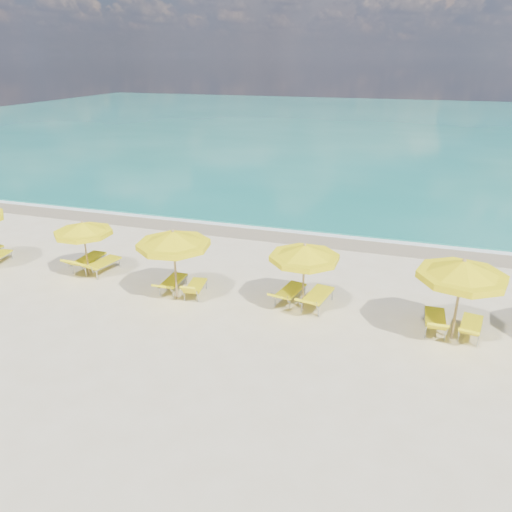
% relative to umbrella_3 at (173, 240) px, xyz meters
% --- Properties ---
extents(ground_plane, '(120.00, 120.00, 0.00)m').
position_rel_umbrella_3_xyz_m(ground_plane, '(2.33, 0.23, -2.15)').
color(ground_plane, beige).
extents(ocean, '(120.00, 80.00, 0.30)m').
position_rel_umbrella_3_xyz_m(ocean, '(2.33, 48.23, -2.15)').
color(ocean, '#147365').
rests_on(ocean, ground).
extents(wet_sand_band, '(120.00, 2.60, 0.01)m').
position_rel_umbrella_3_xyz_m(wet_sand_band, '(2.33, 7.63, -2.15)').
color(wet_sand_band, tan).
rests_on(wet_sand_band, ground).
extents(foam_line, '(120.00, 1.20, 0.03)m').
position_rel_umbrella_3_xyz_m(foam_line, '(2.33, 8.43, -2.15)').
color(foam_line, white).
rests_on(foam_line, ground).
extents(whitecap_near, '(14.00, 0.36, 0.05)m').
position_rel_umbrella_3_xyz_m(whitecap_near, '(-3.67, 17.23, -2.15)').
color(whitecap_near, white).
rests_on(whitecap_near, ground).
extents(whitecap_far, '(18.00, 0.30, 0.05)m').
position_rel_umbrella_3_xyz_m(whitecap_far, '(10.33, 24.23, -2.15)').
color(whitecap_far, white).
rests_on(whitecap_far, ground).
extents(umbrella_2, '(2.81, 2.81, 2.19)m').
position_rel_umbrella_3_xyz_m(umbrella_2, '(-4.10, 0.76, -0.29)').
color(umbrella_2, tan).
rests_on(umbrella_2, ground).
extents(umbrella_3, '(3.04, 3.04, 2.52)m').
position_rel_umbrella_3_xyz_m(umbrella_3, '(0.00, 0.00, 0.00)').
color(umbrella_3, tan).
rests_on(umbrella_3, ground).
extents(umbrella_4, '(3.03, 3.03, 2.32)m').
position_rel_umbrella_3_xyz_m(umbrella_4, '(4.32, 0.58, -0.17)').
color(umbrella_4, tan).
rests_on(umbrella_4, ground).
extents(umbrella_5, '(2.89, 2.89, 2.58)m').
position_rel_umbrella_3_xyz_m(umbrella_5, '(8.97, 0.06, 0.05)').
color(umbrella_5, tan).
rests_on(umbrella_5, ground).
extents(lounger_2_left, '(0.69, 2.01, 0.84)m').
position_rel_umbrella_3_xyz_m(lounger_2_left, '(-4.46, 1.27, -1.91)').
color(lounger_2_left, '#A5A8AD').
rests_on(lounger_2_left, ground).
extents(lounger_2_right, '(0.97, 1.99, 0.82)m').
position_rel_umbrella_3_xyz_m(lounger_2_right, '(-3.74, 1.14, -1.92)').
color(lounger_2_right, '#A5A8AD').
rests_on(lounger_2_right, ground).
extents(lounger_3_left, '(0.62, 1.79, 0.70)m').
position_rel_umbrella_3_xyz_m(lounger_3_left, '(-0.41, 0.51, -1.94)').
color(lounger_3_left, '#A5A8AD').
rests_on(lounger_3_left, ground).
extents(lounger_3_right, '(0.77, 1.66, 0.77)m').
position_rel_umbrella_3_xyz_m(lounger_3_right, '(0.52, 0.41, -1.95)').
color(lounger_3_right, '#A5A8AD').
rests_on(lounger_3_right, ground).
extents(lounger_4_left, '(0.96, 1.95, 0.72)m').
position_rel_umbrella_3_xyz_m(lounger_4_left, '(3.78, 0.99, -1.93)').
color(lounger_4_left, '#A5A8AD').
rests_on(lounger_4_left, ground).
extents(lounger_4_right, '(1.00, 2.09, 0.80)m').
position_rel_umbrella_3_xyz_m(lounger_4_right, '(4.75, 0.85, -1.91)').
color(lounger_4_right, '#A5A8AD').
rests_on(lounger_4_right, ground).
extents(lounger_5_left, '(0.66, 1.86, 0.82)m').
position_rel_umbrella_3_xyz_m(lounger_5_left, '(8.48, 0.42, -1.93)').
color(lounger_5_left, '#A5A8AD').
rests_on(lounger_5_left, ground).
extents(lounger_5_right, '(0.88, 1.85, 0.75)m').
position_rel_umbrella_3_xyz_m(lounger_5_right, '(9.50, 0.39, -1.94)').
color(lounger_5_right, '#A5A8AD').
rests_on(lounger_5_right, ground).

